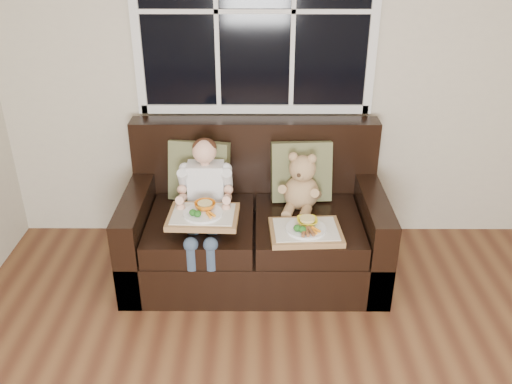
{
  "coord_description": "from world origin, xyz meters",
  "views": [
    {
      "loc": [
        -0.44,
        -1.16,
        2.21
      ],
      "look_at": [
        -0.45,
        1.85,
        0.66
      ],
      "focal_mm": 38.0,
      "sensor_mm": 36.0,
      "label": 1
    }
  ],
  "objects_px": {
    "child": "(205,193)",
    "teddy_bear": "(302,186)",
    "tray_left": "(203,215)",
    "tray_right": "(306,230)",
    "loveseat": "(255,226)"
  },
  "relations": [
    {
      "from": "child",
      "to": "tray_left",
      "type": "distance_m",
      "value": 0.2
    },
    {
      "from": "child",
      "to": "tray_right",
      "type": "xyz_separation_m",
      "value": [
        0.63,
        -0.22,
        -0.14
      ]
    },
    {
      "from": "teddy_bear",
      "to": "tray_left",
      "type": "height_order",
      "value": "teddy_bear"
    },
    {
      "from": "loveseat",
      "to": "teddy_bear",
      "type": "relative_size",
      "value": 4.13
    },
    {
      "from": "loveseat",
      "to": "tray_right",
      "type": "height_order",
      "value": "loveseat"
    },
    {
      "from": "child",
      "to": "teddy_bear",
      "type": "bearing_deg",
      "value": 11.09
    },
    {
      "from": "teddy_bear",
      "to": "tray_left",
      "type": "xyz_separation_m",
      "value": [
        -0.62,
        -0.32,
        -0.04
      ]
    },
    {
      "from": "teddy_bear",
      "to": "tray_left",
      "type": "bearing_deg",
      "value": -137.52
    },
    {
      "from": "loveseat",
      "to": "tray_left",
      "type": "bearing_deg",
      "value": -134.91
    },
    {
      "from": "tray_left",
      "to": "teddy_bear",
      "type": "bearing_deg",
      "value": 29.59
    },
    {
      "from": "child",
      "to": "teddy_bear",
      "type": "distance_m",
      "value": 0.64
    },
    {
      "from": "tray_left",
      "to": "tray_right",
      "type": "relative_size",
      "value": 0.97
    },
    {
      "from": "child",
      "to": "tray_left",
      "type": "xyz_separation_m",
      "value": [
        0.01,
        -0.2,
        -0.05
      ]
    },
    {
      "from": "tray_right",
      "to": "teddy_bear",
      "type": "bearing_deg",
      "value": 87.74
    },
    {
      "from": "tray_left",
      "to": "tray_right",
      "type": "height_order",
      "value": "tray_left"
    }
  ]
}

